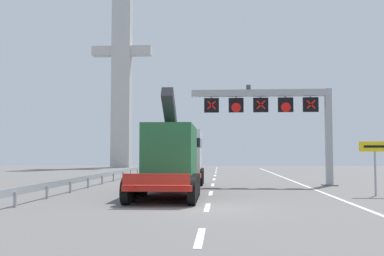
{
  "coord_description": "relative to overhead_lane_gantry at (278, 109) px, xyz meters",
  "views": [
    {
      "loc": [
        0.73,
        -16.92,
        2.12
      ],
      "look_at": [
        -0.89,
        7.56,
        3.56
      ],
      "focal_mm": 40.21,
      "sensor_mm": 36.0,
      "label": 1
    }
  ],
  "objects": [
    {
      "name": "ground",
      "position": [
        -4.59,
        -11.81,
        -5.07
      ],
      "size": [
        112.0,
        112.0,
        0.0
      ],
      "primitive_type": "plane",
      "color": "slate"
    },
    {
      "name": "lane_markings",
      "position": [
        -4.38,
        9.07,
        -5.06
      ],
      "size": [
        0.2,
        56.36,
        0.01
      ],
      "color": "silver",
      "rests_on": "ground"
    },
    {
      "name": "edge_line_right",
      "position": [
        1.61,
        0.19,
        -5.07
      ],
      "size": [
        0.2,
        63.0,
        0.01
      ],
      "primitive_type": "cube",
      "color": "silver",
      "rests_on": "ground"
    },
    {
      "name": "overhead_lane_gantry",
      "position": [
        0.0,
        0.0,
        0.0
      ],
      "size": [
        9.49,
        0.9,
        6.67
      ],
      "color": "#9EA0A5",
      "rests_on": "ground"
    },
    {
      "name": "heavy_haul_truck_red",
      "position": [
        -6.44,
        -3.82,
        -3.08
      ],
      "size": [
        3.09,
        14.08,
        5.3
      ],
      "color": "red",
      "rests_on": "ground"
    },
    {
      "name": "exit_sign_yellow",
      "position": [
        3.85,
        -6.69,
        -3.01
      ],
      "size": [
        1.56,
        0.15,
        2.7
      ],
      "color": "#9EA0A5",
      "rests_on": "ground"
    },
    {
      "name": "guardrail_left",
      "position": [
        -11.96,
        4.84,
        -4.51
      ],
      "size": [
        0.13,
        37.31,
        0.76
      ],
      "color": "#999EA3",
      "rests_on": "ground"
    },
    {
      "name": "bridge_pylon_distant",
      "position": [
        -18.73,
        34.81,
        9.48
      ],
      "size": [
        9.0,
        2.0,
        28.34
      ],
      "color": "#B7B7B2",
      "rests_on": "ground"
    }
  ]
}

